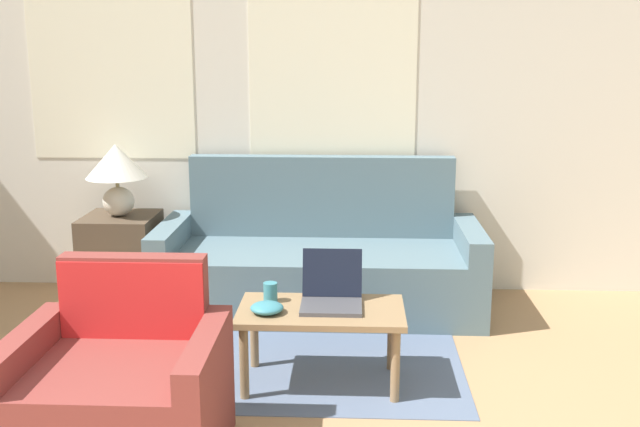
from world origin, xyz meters
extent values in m
cube|color=silver|center=(0.00, 4.03, 1.30)|extent=(6.90, 0.05, 2.60)
cube|color=white|center=(-0.83, 4.00, 1.55)|extent=(1.10, 0.01, 1.30)
cube|color=white|center=(0.65, 4.00, 1.55)|extent=(1.10, 0.01, 1.30)
cube|color=slate|center=(0.64, 3.00, 0.00)|extent=(1.46, 1.78, 0.01)
cube|color=slate|center=(0.58, 3.54, 0.20)|extent=(1.74, 0.81, 0.40)
cube|color=slate|center=(0.58, 3.88, 0.47)|extent=(1.74, 0.12, 0.94)
cube|color=slate|center=(-0.36, 3.54, 0.28)|extent=(0.14, 0.81, 0.55)
cube|color=slate|center=(1.52, 3.54, 0.28)|extent=(0.14, 0.81, 0.55)
cube|color=brown|center=(-0.13, 1.69, 0.22)|extent=(0.62, 0.70, 0.44)
cube|color=brown|center=(-0.13, 1.99, 0.39)|extent=(0.62, 0.10, 0.79)
cube|color=brown|center=(-0.49, 1.69, 0.28)|extent=(0.10, 0.70, 0.56)
cube|color=brown|center=(0.23, 1.69, 0.28)|extent=(0.10, 0.70, 0.56)
cube|color=red|center=(-0.13, 1.94, 0.49)|extent=(0.61, 0.01, 0.57)
cube|color=#4C3D2D|center=(-0.73, 3.69, 0.28)|extent=(0.46, 0.46, 0.57)
ellipsoid|color=beige|center=(-0.73, 3.69, 0.66)|extent=(0.20, 0.20, 0.19)
cylinder|color=tan|center=(-0.73, 3.69, 0.79)|extent=(0.02, 0.02, 0.06)
cone|color=white|center=(-0.73, 3.69, 0.93)|extent=(0.39, 0.39, 0.22)
cube|color=#8E704C|center=(0.64, 2.47, 0.38)|extent=(0.81, 0.46, 0.03)
cylinder|color=#8E704C|center=(0.29, 2.29, 0.18)|extent=(0.04, 0.04, 0.36)
cylinder|color=#8E704C|center=(1.00, 2.29, 0.18)|extent=(0.04, 0.04, 0.36)
cylinder|color=#8E704C|center=(0.29, 2.65, 0.18)|extent=(0.04, 0.04, 0.36)
cylinder|color=#8E704C|center=(1.00, 2.65, 0.18)|extent=(0.04, 0.04, 0.36)
cube|color=#47474C|center=(0.69, 2.47, 0.40)|extent=(0.30, 0.24, 0.02)
cube|color=black|center=(0.69, 2.62, 0.53)|extent=(0.30, 0.07, 0.24)
cylinder|color=teal|center=(0.39, 2.56, 0.44)|extent=(0.07, 0.07, 0.10)
ellipsoid|color=teal|center=(0.39, 2.40, 0.42)|extent=(0.16, 0.16, 0.05)
camera|label=1|loc=(0.80, -0.98, 1.65)|focal=42.00mm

